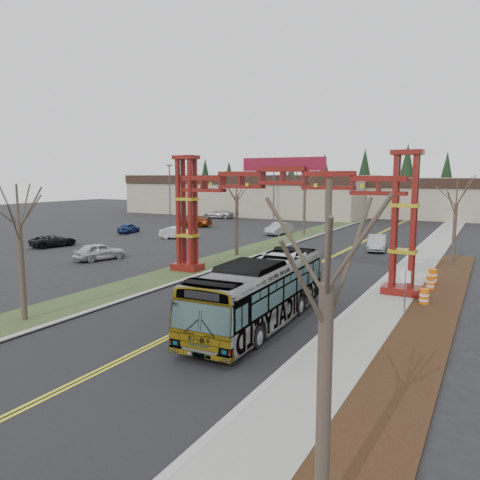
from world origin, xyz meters
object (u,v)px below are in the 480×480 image
Objects in this scene: parked_car_far_a at (279,229)px; street_sign at (405,283)px; parked_car_mid_a at (195,222)px; bare_tree_right_far at (456,204)px; barrel_mid at (430,284)px; barrel_north at (433,277)px; bare_tree_median_far at (305,186)px; light_pole_mid at (170,190)px; retail_building_east at (477,198)px; bare_tree_median_near at (19,224)px; parked_car_mid_b at (129,228)px; parked_car_near_a at (99,251)px; parked_car_near_c at (54,241)px; transit_bus at (260,292)px; retail_building_west at (252,194)px; light_pole_far at (274,185)px; parked_car_near_b at (178,233)px; barrel_south at (424,297)px; bare_tree_median_mid at (237,195)px; gateway_arch at (283,196)px; light_pole_near at (189,192)px; bare_tree_right_near at (327,285)px; parked_car_far_b at (218,214)px.

street_sign is (19.86, -28.26, 0.95)m from parked_car_far_a.
bare_tree_right_far reaches higher than parked_car_mid_a.
barrel_north is at bearing 92.29° from barrel_mid.
bare_tree_median_far is 23.18m from light_pole_mid.
retail_building_east reaches higher than parked_car_far_a.
parked_car_mid_b is at bearing 123.92° from bare_tree_median_near.
parked_car_mid_a is 0.62× the size of bare_tree_median_far.
street_sign is at bearing -171.27° from parked_car_near_a.
barrel_mid is (37.02, -1.45, -0.17)m from parked_car_near_c.
transit_bus is 12.51m from bare_tree_median_near.
light_pole_far is (10.42, -12.51, 2.10)m from retail_building_west.
parked_car_mid_b is 39.29m from bare_tree_right_far.
parked_car_near_b is 0.52× the size of bare_tree_median_far.
barrel_south is (35.15, -28.64, -0.25)m from parked_car_mid_a.
parked_car_near_c reaches higher than barrel_mid.
barrel_north is at bearing -154.17° from parked_car_near_a.
retail_building_east is at bearing 129.26° from parked_car_mid_a.
bare_tree_median_mid is at bearing 161.83° from barrel_mid.
parked_car_mid_a is 38.77m from bare_tree_right_far.
retail_building_west is at bearing 128.26° from barrel_north.
light_pole_far is (6.00, 14.52, 5.11)m from parked_car_mid_a.
bare_tree_right_far is 6.44× the size of barrel_north.
light_pole_far reaches higher than parked_car_near_b.
parked_car_near_b is 33.69m from barrel_south.
barrel_south reaches higher than barrel_mid.
retail_building_west is 71.20m from transit_bus.
street_sign is at bearing -179.06° from parked_car_near_c.
gateway_arch is 2.16× the size of bare_tree_median_far.
light_pole_near is (-9.23, 28.04, 0.59)m from bare_tree_median_near.
bare_tree_median_mid reaches higher than retail_building_west.
gateway_arch is 10.60m from street_sign.
bare_tree_median_near is at bearing -133.18° from barrel_north.
parked_car_far_a is at bearing -168.91° from parked_car_mid_b.
parked_car_mid_b is 0.38× the size of light_pole_far.
light_pole_mid is at bearing -92.18° from parked_car_mid_b.
transit_bus reaches higher than parked_car_far_a.
gateway_arch is 61.78m from retail_building_west.
bare_tree_right_near reaches higher than barrel_north.
gateway_arch is 11.55m from barrel_north.
parked_car_far_b is 26.86m from bare_tree_median_far.
parked_car_far_b is at bearing -100.52° from parked_car_mid_b.
bare_tree_right_near reaches higher than barrel_mid.
bare_tree_right_far is 16.52m from street_sign.
retail_building_west is 27.55m from parked_car_mid_a.
bare_tree_right_far reaches higher than street_sign.
light_pole_mid is (-22.97, 20.31, -0.35)m from bare_tree_median_mid.
parked_car_near_a reaches higher than parked_car_mid_a.
bare_tree_right_far is (18.00, -13.09, -1.06)m from bare_tree_median_far.
parked_car_near_b is 0.43× the size of light_pole_far.
retail_building_west reaches higher than parked_car_mid_a.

